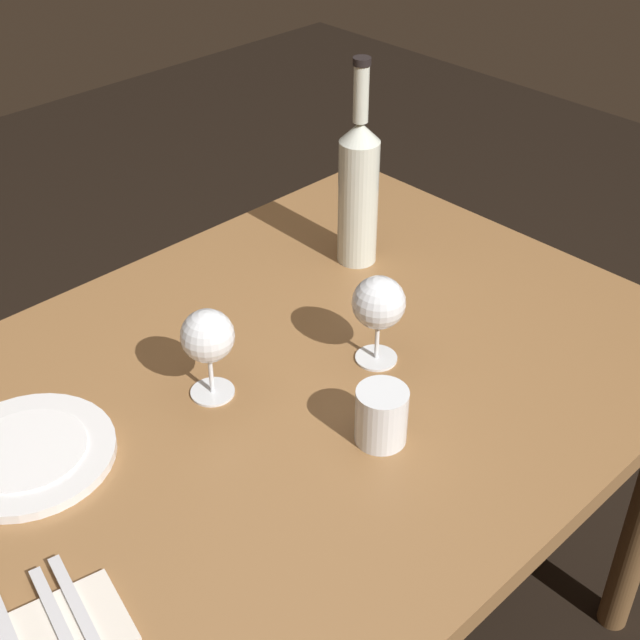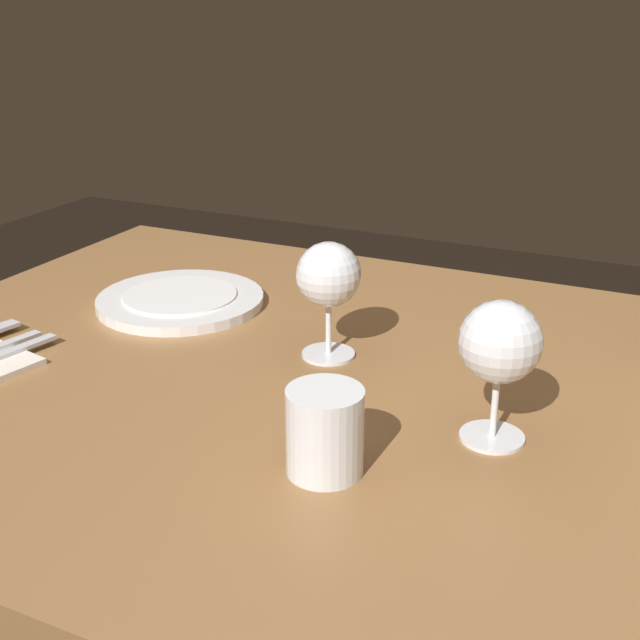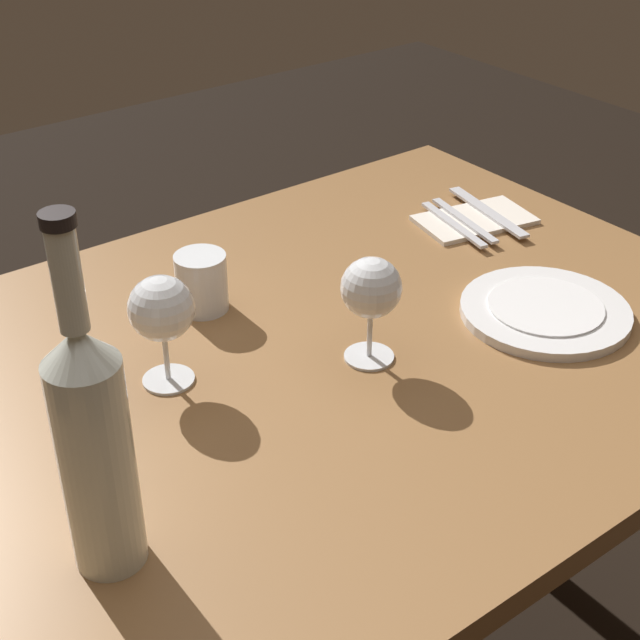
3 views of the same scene
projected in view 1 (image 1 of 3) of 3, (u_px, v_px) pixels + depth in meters
name	position (u px, v px, depth m)	size (l,w,h in m)	color
dining_table	(277.00, 434.00, 1.37)	(1.30, 0.90, 0.74)	olive
wine_glass_left	(208.00, 338.00, 1.25)	(0.08, 0.08, 0.15)	white
wine_glass_right	(379.00, 305.00, 1.31)	(0.08, 0.08, 0.15)	white
wine_bottle	(358.00, 189.00, 1.53)	(0.07, 0.07, 0.38)	silver
water_tumbler	(381.00, 418.00, 1.21)	(0.07, 0.07, 0.08)	white
dinner_plate	(28.00, 453.00, 1.19)	(0.24, 0.24, 0.02)	white
fork_inner	(60.00, 626.00, 0.97)	(0.05, 0.18, 0.00)	silver
fork_outer	(80.00, 613.00, 0.98)	(0.05, 0.18, 0.00)	silver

